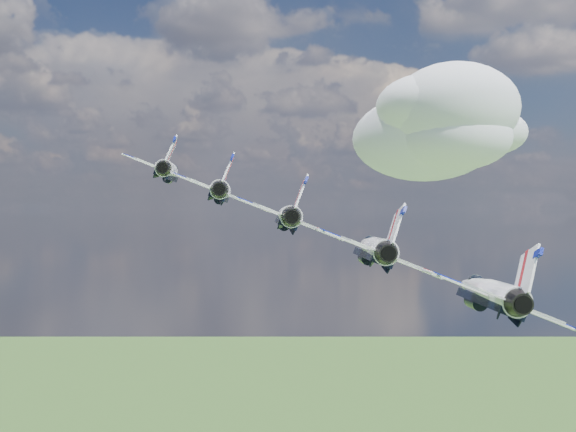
% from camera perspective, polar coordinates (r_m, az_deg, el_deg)
% --- Properties ---
extents(cloud_far, '(62.31, 48.95, 24.48)m').
position_cam_1_polar(cloud_far, '(244.60, 9.45, 6.25)').
color(cloud_far, white).
extents(jet_0, '(15.11, 18.67, 8.81)m').
position_cam_1_polar(jet_0, '(103.92, -8.42, 3.20)').
color(jet_0, white).
extents(jet_1, '(15.11, 18.67, 8.81)m').
position_cam_1_polar(jet_1, '(92.60, -4.71, 1.79)').
color(jet_1, white).
extents(jet_2, '(15.11, 18.67, 8.81)m').
position_cam_1_polar(jet_2, '(81.85, -0.00, 0.00)').
color(jet_2, silver).
extents(jet_3, '(15.11, 18.67, 8.81)m').
position_cam_1_polar(jet_3, '(71.91, 6.07, -2.31)').
color(jet_3, white).
extents(jet_4, '(15.11, 18.67, 8.81)m').
position_cam_1_polar(jet_4, '(63.18, 13.97, -5.26)').
color(jet_4, silver).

